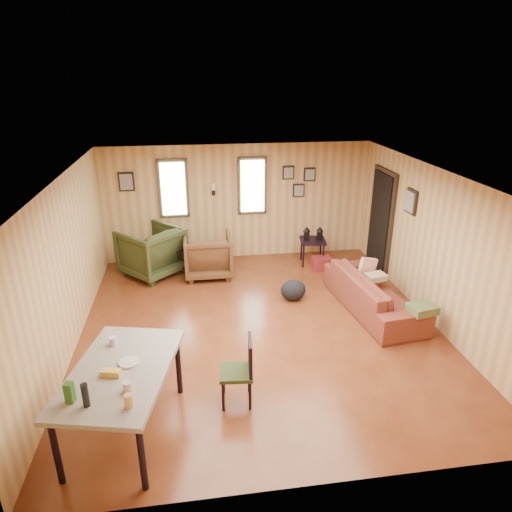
% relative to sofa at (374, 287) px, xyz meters
% --- Properties ---
extents(room, '(5.54, 6.04, 2.44)m').
position_rel_sofa_xyz_m(room, '(-1.80, -0.01, 0.78)').
color(room, brown).
rests_on(room, ground).
extents(sofa, '(0.88, 2.25, 0.86)m').
position_rel_sofa_xyz_m(sofa, '(0.00, 0.00, 0.00)').
color(sofa, maroon).
rests_on(sofa, ground).
extents(recliner_brown, '(0.90, 0.84, 0.93)m').
position_rel_sofa_xyz_m(recliner_brown, '(-2.66, 1.82, 0.04)').
color(recliner_brown, '#503018').
rests_on(recliner_brown, ground).
extents(recliner_green, '(1.39, 1.39, 1.05)m').
position_rel_sofa_xyz_m(recliner_green, '(-3.75, 2.03, 0.10)').
color(recliner_green, '#2F3719').
rests_on(recliner_green, ground).
extents(end_table, '(0.62, 0.60, 0.62)m').
position_rel_sofa_xyz_m(end_table, '(-3.21, 2.07, -0.08)').
color(end_table, black).
rests_on(end_table, ground).
extents(side_table, '(0.57, 0.57, 0.81)m').
position_rel_sofa_xyz_m(side_table, '(-0.50, 2.08, 0.13)').
color(side_table, black).
rests_on(side_table, ground).
extents(cooler, '(0.39, 0.29, 0.26)m').
position_rel_sofa_xyz_m(cooler, '(-0.39, 1.76, -0.30)').
color(cooler, maroon).
rests_on(cooler, ground).
extents(backpack, '(0.49, 0.39, 0.38)m').
position_rel_sofa_xyz_m(backpack, '(-1.25, 0.53, -0.24)').
color(backpack, black).
rests_on(backpack, ground).
extents(sofa_pillows, '(0.70, 1.71, 0.35)m').
position_rel_sofa_xyz_m(sofa_pillows, '(0.24, -0.25, 0.07)').
color(sofa_pillows, '#505931').
rests_on(sofa_pillows, sofa).
extents(dining_table, '(1.34, 1.83, 1.09)m').
position_rel_sofa_xyz_m(dining_table, '(-3.77, -2.30, 0.34)').
color(dining_table, gray).
rests_on(dining_table, ground).
extents(dining_chair, '(0.43, 0.43, 0.87)m').
position_rel_sofa_xyz_m(dining_chair, '(-2.45, -1.96, 0.06)').
color(dining_chair, '#2F3719').
rests_on(dining_chair, ground).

